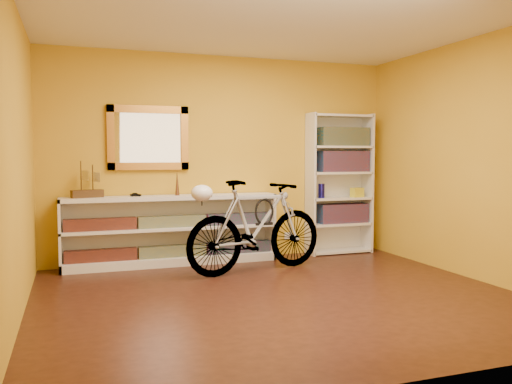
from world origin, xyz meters
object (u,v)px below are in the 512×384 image
object	(u,v)px
bookcase	(339,184)
helmet	(202,193)
console_unit	(172,230)
bicycle	(256,226)

from	to	relation	value
bookcase	helmet	xyz separation A→B (m)	(-2.13, -0.90, -0.01)
console_unit	bicycle	bearing A→B (deg)	-40.42
console_unit	bookcase	distance (m)	2.36
bicycle	helmet	bearing A→B (deg)	90.00
bicycle	helmet	xyz separation A→B (m)	(-0.67, -0.16, 0.40)
bookcase	bicycle	bearing A→B (deg)	-152.96
console_unit	helmet	distance (m)	1.03
bookcase	helmet	world-z (taller)	bookcase
bicycle	console_unit	bearing A→B (deg)	36.58
console_unit	bookcase	xyz separation A→B (m)	(2.30, 0.03, 0.52)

